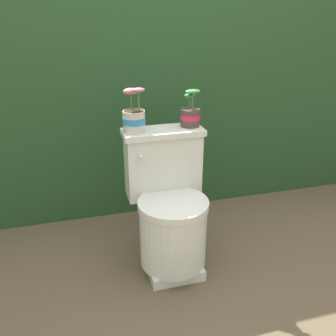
{
  "coord_description": "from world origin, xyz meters",
  "views": [
    {
      "loc": [
        -0.56,
        -1.58,
        1.35
      ],
      "look_at": [
        -0.09,
        0.14,
        0.57
      ],
      "focal_mm": 40.0,
      "sensor_mm": 36.0,
      "label": 1
    }
  ],
  "objects": [
    {
      "name": "ground_plane",
      "position": [
        0.0,
        0.0,
        0.0
      ],
      "size": [
        12.0,
        12.0,
        0.0
      ],
      "primitive_type": "plane",
      "color": "brown"
    },
    {
      "name": "potted_plant_midleft",
      "position": [
        0.07,
        0.26,
        0.82
      ],
      "size": [
        0.11,
        0.11,
        0.2
      ],
      "color": "#47382D",
      "rests_on": "toilet"
    },
    {
      "name": "toilet",
      "position": [
        -0.09,
        0.1,
        0.33
      ],
      "size": [
        0.43,
        0.47,
        0.75
      ],
      "color": "silver",
      "rests_on": "ground"
    },
    {
      "name": "hedge_backdrop",
      "position": [
        0.0,
        1.2,
        0.7
      ],
      "size": [
        3.82,
        0.94,
        1.4
      ],
      "color": "#234723",
      "rests_on": "ground"
    },
    {
      "name": "potted_plant_left",
      "position": [
        -0.24,
        0.24,
        0.83
      ],
      "size": [
        0.12,
        0.12,
        0.23
      ],
      "color": "beige",
      "rests_on": "toilet"
    }
  ]
}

